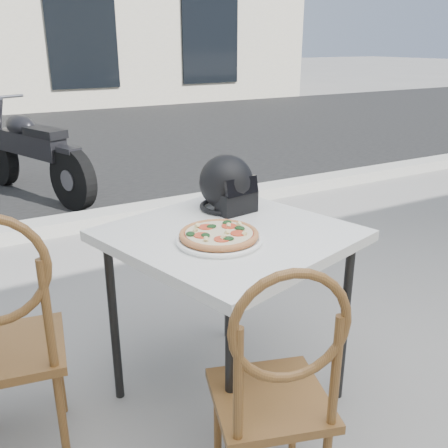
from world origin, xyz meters
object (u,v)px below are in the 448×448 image
cafe_table_main (229,247)px  cafe_chair_main (278,382)px  plate (219,240)px  motorcycle (32,155)px  pizza (219,234)px  helmet (227,186)px  cafe_chair_side (1,331)px

cafe_table_main → cafe_chair_main: size_ratio=1.09×
plate → motorcycle: motorcycle is taller
pizza → helmet: bearing=55.9°
plate → cafe_chair_main: (-0.07, -0.51, -0.29)m
cafe_table_main → motorcycle: motorcycle is taller
helmet → plate: bearing=-132.1°
motorcycle → cafe_chair_side: bearing=-121.3°
plate → cafe_chair_side: size_ratio=0.40×
helmet → cafe_chair_side: helmet is taller
helmet → cafe_chair_side: size_ratio=0.27×
plate → cafe_chair_main: cafe_chair_main is taller
pizza → cafe_chair_main: (-0.07, -0.51, -0.31)m
pizza → cafe_chair_side: size_ratio=0.37×
cafe_table_main → cafe_chair_main: bearing=-105.6°
helmet → cafe_chair_side: bearing=-177.9°
cafe_chair_side → cafe_table_main: bearing=-174.4°
cafe_table_main → cafe_chair_side: bearing=176.0°
plate → cafe_chair_main: 0.59m
motorcycle → plate: bearing=-109.3°
cafe_chair_side → motorcycle: (0.69, 3.72, -0.15)m
helmet → motorcycle: 3.59m
helmet → motorcycle: bearing=87.3°
cafe_table_main → pizza: pizza is taller
cafe_chair_main → cafe_chair_side: (-0.73, 0.66, 0.05)m
helmet → cafe_chair_main: helmet is taller
plate → motorcycle: size_ratio=0.22×
motorcycle → pizza: bearing=-109.3°
plate → cafe_chair_side: 0.85m
pizza → motorcycle: bearing=91.5°
cafe_table_main → cafe_chair_side: cafe_chair_side is taller
plate → cafe_chair_side: cafe_chair_side is taller
cafe_chair_side → helmet: bearing=-160.2°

